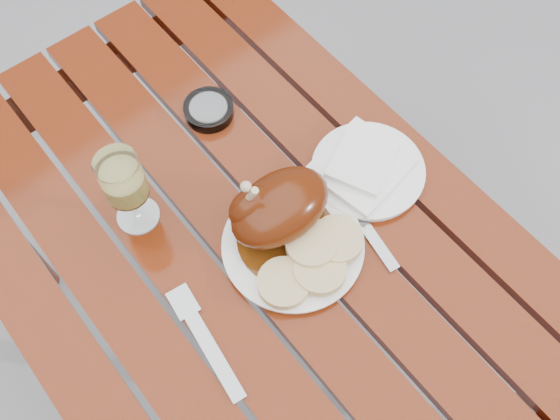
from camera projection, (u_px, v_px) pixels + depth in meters
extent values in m
plane|color=slate|center=(255.00, 349.00, 1.76)|extent=(60.00, 60.00, 0.00)
cube|color=maroon|center=(250.00, 306.00, 1.43)|extent=(0.80, 1.20, 0.75)
cylinder|color=white|center=(293.00, 246.00, 1.08)|extent=(0.29, 0.29, 0.02)
cylinder|color=#502509|center=(287.00, 238.00, 1.08)|extent=(0.18, 0.18, 0.00)
ellipsoid|color=#5A1D06|center=(280.00, 207.00, 1.05)|extent=(0.19, 0.12, 0.09)
ellipsoid|color=#5A1D06|center=(252.00, 207.00, 1.03)|extent=(0.09, 0.06, 0.07)
cylinder|color=#C6B28C|center=(247.00, 200.00, 1.02)|extent=(0.03, 0.04, 0.10)
cylinder|color=#D6BE82|center=(284.00, 283.00, 1.03)|extent=(0.09, 0.09, 0.02)
cylinder|color=#D6BE82|center=(320.00, 270.00, 1.04)|extent=(0.09, 0.09, 0.02)
cylinder|color=#D6BE82|center=(337.00, 240.00, 1.06)|extent=(0.09, 0.09, 0.02)
cylinder|color=#D6BE82|center=(311.00, 244.00, 1.05)|extent=(0.09, 0.09, 0.02)
cylinder|color=#C6C05A|center=(128.00, 191.00, 1.04)|extent=(0.08, 0.08, 0.18)
cylinder|color=white|center=(368.00, 171.00, 1.15)|extent=(0.23, 0.23, 0.02)
cube|color=white|center=(361.00, 166.00, 1.14)|extent=(0.18, 0.17, 0.01)
cylinder|color=#B2B7BC|center=(209.00, 110.00, 1.21)|extent=(0.13, 0.13, 0.02)
cube|color=gray|center=(209.00, 347.00, 1.00)|extent=(0.05, 0.20, 0.01)
cube|color=gray|center=(361.00, 221.00, 1.11)|extent=(0.06, 0.22, 0.01)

